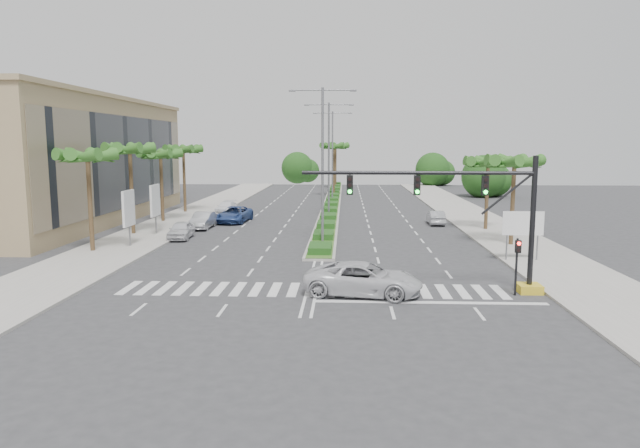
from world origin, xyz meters
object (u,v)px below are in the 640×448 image
object	(u,v)px
car_parked_b	(203,220)
car_right	(436,217)
car_parked_c	(234,214)
car_parked_d	(226,207)
car_crossing	(364,279)
car_parked_a	(181,230)

from	to	relation	value
car_parked_b	car_right	xyz separation A→B (m)	(22.03, 3.70, -0.08)
car_parked_c	car_right	size ratio (longest dim) A/B	1.39
car_parked_d	car_crossing	xyz separation A→B (m)	(14.54, -34.97, 0.20)
car_crossing	car_parked_d	bearing A→B (deg)	32.59
car_parked_c	car_parked_a	bearing A→B (deg)	-97.96
car_parked_a	car_parked_c	size ratio (longest dim) A/B	0.74
car_parked_b	car_right	distance (m)	22.33
car_parked_d	car_right	xyz separation A→B (m)	(22.39, -8.39, 0.03)
car_parked_a	car_parked_d	xyz separation A→B (m)	(0.00, 17.94, -0.07)
car_parked_c	car_crossing	size ratio (longest dim) A/B	0.94
car_parked_a	car_right	world-z (taller)	car_parked_a
car_parked_c	car_parked_d	distance (m)	8.24
car_parked_a	car_parked_b	world-z (taller)	car_parked_b
car_parked_a	car_crossing	size ratio (longest dim) A/B	0.70
car_parked_d	car_crossing	world-z (taller)	car_crossing
car_parked_d	car_parked_c	bearing A→B (deg)	-69.15
car_parked_b	car_crossing	distance (m)	26.92
car_parked_b	car_parked_c	distance (m)	4.73
car_parked_a	car_parked_b	bearing A→B (deg)	83.36
car_parked_c	car_parked_d	bearing A→B (deg)	113.26
car_parked_c	car_right	world-z (taller)	car_parked_c
car_parked_d	car_right	world-z (taller)	car_right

